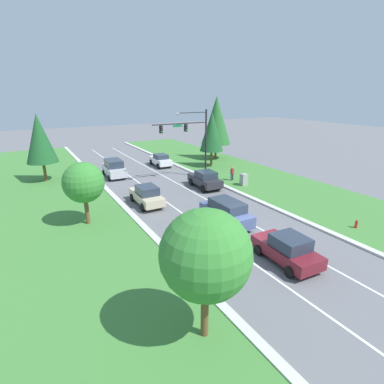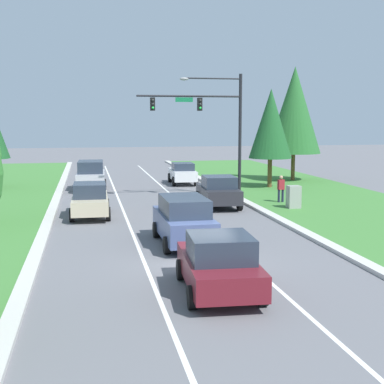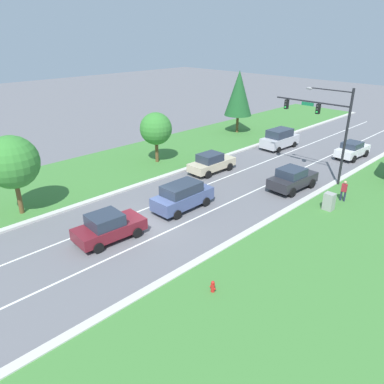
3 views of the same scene
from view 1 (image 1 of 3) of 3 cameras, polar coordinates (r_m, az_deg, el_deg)
name	(u,v)px [view 1 (image 1 of 3)]	position (r m, az deg, el deg)	size (l,w,h in m)	color
ground_plane	(249,239)	(21.31, 10.89, -8.85)	(160.00, 160.00, 0.00)	slate
curb_strip_right	(306,222)	(25.06, 20.84, -5.30)	(0.50, 90.00, 0.15)	beige
curb_strip_left	(177,260)	(18.46, -2.93, -12.81)	(0.50, 90.00, 0.15)	beige
grass_verge_right	(347,210)	(29.14, 27.49, -3.00)	(10.00, 90.00, 0.08)	#427F38
grass_verge_left	(87,287)	(17.18, -19.44, -16.76)	(10.00, 90.00, 0.08)	#427F38
lane_stripe_inner_left	(228,246)	(20.28, 6.95, -10.10)	(0.14, 81.00, 0.01)	white
lane_stripe_inner_right	(269,234)	(22.42, 14.43, -7.66)	(0.14, 81.00, 0.01)	white
traffic_signal_mast	(192,134)	(34.03, -0.03, 10.93)	(6.70, 0.41, 7.88)	black
white_sedan	(160,160)	(41.47, -6.03, 6.09)	(2.07, 4.39, 1.67)	white
slate_blue_suv	(226,212)	(22.94, 6.55, -3.83)	(2.11, 4.71, 1.95)	#475684
silver_suv	(114,168)	(37.07, -14.65, 4.42)	(2.26, 4.76, 2.09)	silver
charcoal_sedan	(205,179)	(31.74, 2.51, 2.45)	(2.35, 4.52, 1.82)	#28282D
burgundy_sedan	(287,249)	(18.84, 17.66, -10.31)	(2.34, 4.42, 1.75)	maroon
champagne_sedan	(147,195)	(27.16, -8.64, -0.61)	(2.06, 4.64, 1.78)	beige
utility_cabinet	(244,180)	(32.83, 9.84, 2.28)	(0.70, 0.60, 1.34)	#9E9E99
pedestrian	(232,173)	(34.42, 7.65, 3.60)	(0.41, 0.28, 1.69)	#232842
fire_hydrant	(356,224)	(25.43, 28.80, -5.44)	(0.34, 0.20, 0.70)	red
conifer_near_right_tree	(212,132)	(40.29, 3.79, 11.34)	(3.13, 3.13, 7.22)	brown
oak_near_left_tree	(84,183)	(23.43, -19.95, 1.67)	(3.04, 3.04, 4.87)	brown
conifer_far_right_tree	(216,120)	(45.28, 4.66, 13.44)	(4.33, 4.33, 9.23)	brown
oak_far_left_tree	(206,255)	(11.55, 2.60, -11.88)	(3.58, 3.58, 5.63)	brown
conifer_mid_left_tree	(40,139)	(37.06, -27.04, 9.05)	(3.32, 3.32, 7.54)	brown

